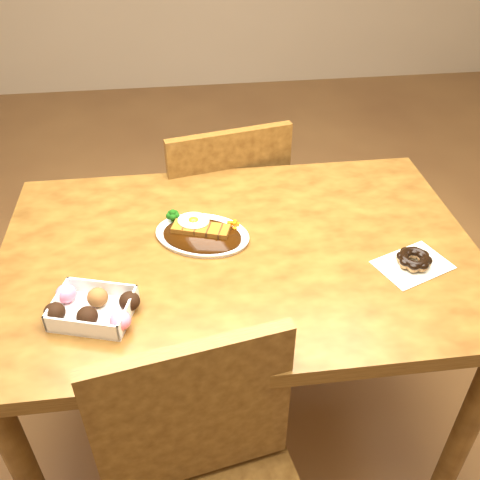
{
  "coord_description": "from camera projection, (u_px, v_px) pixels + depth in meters",
  "views": [
    {
      "loc": [
        -0.13,
        -1.04,
        1.59
      ],
      "look_at": [
        -0.0,
        -0.04,
        0.81
      ],
      "focal_mm": 40.0,
      "sensor_mm": 36.0,
      "label": 1
    }
  ],
  "objects": [
    {
      "name": "katsu_curry_plate",
      "position": [
        201.0,
        232.0,
        1.38
      ],
      "size": [
        0.29,
        0.25,
        0.05
      ],
      "rotation": [
        0.0,
        0.0,
        -0.4
      ],
      "color": "white",
      "rests_on": "table"
    },
    {
      "name": "chair_far",
      "position": [
        220.0,
        216.0,
        1.93
      ],
      "size": [
        0.5,
        0.5,
        0.87
      ],
      "rotation": [
        0.0,
        0.0,
        3.35
      ],
      "color": "#47270E",
      "rests_on": "ground"
    },
    {
      "name": "pon_de_ring",
      "position": [
        414.0,
        260.0,
        1.29
      ],
      "size": [
        0.2,
        0.17,
        0.03
      ],
      "rotation": [
        0.0,
        0.0,
        0.37
      ],
      "color": "silver",
      "rests_on": "table"
    },
    {
      "name": "table",
      "position": [
        239.0,
        278.0,
        1.41
      ],
      "size": [
        1.2,
        0.8,
        0.75
      ],
      "color": "#47270E",
      "rests_on": "ground"
    },
    {
      "name": "donut_box",
      "position": [
        93.0,
        307.0,
        1.15
      ],
      "size": [
        0.2,
        0.17,
        0.05
      ],
      "rotation": [
        0.0,
        0.0,
        -0.29
      ],
      "color": "white",
      "rests_on": "table"
    },
    {
      "name": "ground",
      "position": [
        240.0,
        422.0,
        1.81
      ],
      "size": [
        6.0,
        6.0,
        0.0
      ],
      "primitive_type": "plane",
      "color": "brown",
      "rests_on": "ground"
    }
  ]
}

